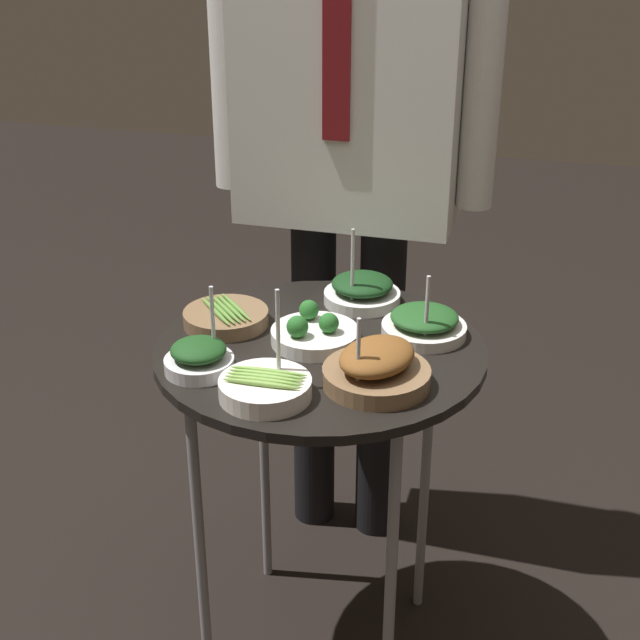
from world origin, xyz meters
The scene contains 9 objects.
serving_cart centered at (0.00, 0.00, 0.64)m, with size 0.59×0.59×0.71m.
bowl_roast_mid_left centered at (0.13, -0.11, 0.74)m, with size 0.18×0.18×0.14m.
bowl_asparagus_front_left centered at (-0.19, 0.04, 0.72)m, with size 0.16×0.16×0.04m.
bowl_broccoli_back_left centered at (-0.01, 0.01, 0.72)m, with size 0.16×0.16×0.06m.
bowl_spinach_mid_right centered at (0.03, 0.20, 0.73)m, with size 0.15×0.15×0.16m.
bowl_asparagus_near_rim centered at (-0.03, -0.19, 0.72)m, with size 0.15×0.15×0.17m.
bowl_spinach_back_right centered at (0.17, 0.09, 0.73)m, with size 0.15×0.15×0.13m.
bowl_spinach_front_center centered at (-0.17, -0.14, 0.73)m, with size 0.12×0.12×0.14m.
waiter_figure centered at (-0.06, 0.42, 1.03)m, with size 0.60×0.23×1.62m.
Camera 1 is at (0.38, -1.34, 1.42)m, focal length 50.00 mm.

